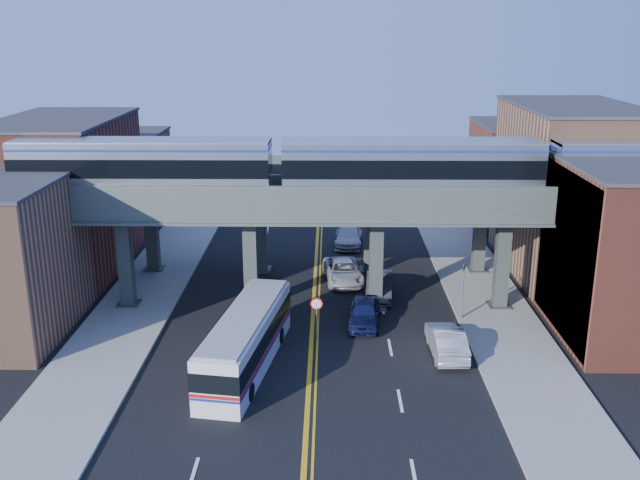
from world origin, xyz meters
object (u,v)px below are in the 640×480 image
object	(u,v)px
traffic_signal	(463,285)
car_lane_d	(349,236)
transit_train	(411,166)
car_lane_a	(365,313)
car_lane_b	(379,285)
car_lane_c	(343,271)
stop_sign	(317,312)
car_parked_curb	(446,340)
transit_bus	(246,341)

from	to	relation	value
traffic_signal	car_lane_d	bearing A→B (deg)	112.52
transit_train	traffic_signal	distance (m)	7.97
car_lane_a	car_lane_d	bearing A→B (deg)	97.06
traffic_signal	car_lane_b	xyz separation A→B (m)	(-4.82, 3.95, -1.50)
transit_train	car_lane_c	xyz separation A→B (m)	(-4.00, 4.96, -8.58)
transit_train	traffic_signal	world-z (taller)	transit_train
stop_sign	car_parked_curb	world-z (taller)	stop_sign
car_lane_d	transit_bus	bearing A→B (deg)	-101.46
car_lane_b	stop_sign	bearing A→B (deg)	-115.99
car_lane_a	car_parked_curb	bearing A→B (deg)	-37.55
transit_train	stop_sign	bearing A→B (deg)	-138.82
car_lane_a	car_lane_d	size ratio (longest dim) A/B	0.87
car_lane_d	car_parked_curb	world-z (taller)	car_parked_curb
stop_sign	car_lane_c	world-z (taller)	stop_sign
transit_bus	car_lane_b	size ratio (longest dim) A/B	2.34
car_lane_a	car_parked_curb	world-z (taller)	car_parked_curb
car_lane_a	transit_bus	bearing A→B (deg)	-134.16
transit_bus	car_lane_d	size ratio (longest dim) A/B	2.15
car_lane_b	car_lane_c	bearing A→B (deg)	132.57
car_lane_d	car_parked_curb	size ratio (longest dim) A/B	1.07
stop_sign	car_parked_curb	xyz separation A→B (m)	(7.24, -1.77, -0.95)
traffic_signal	car_lane_b	bearing A→B (deg)	140.68
car_lane_b	transit_bus	bearing A→B (deg)	-122.47
car_parked_curb	car_lane_b	bearing A→B (deg)	-71.69
stop_sign	car_lane_b	distance (m)	8.11
stop_sign	car_lane_a	bearing A→B (deg)	38.00
car_lane_d	car_lane_a	bearing A→B (deg)	-84.41
transit_bus	car_lane_b	world-z (taller)	transit_bus
transit_train	car_lane_b	bearing A→B (deg)	129.99
transit_bus	car_lane_d	bearing A→B (deg)	-6.21
stop_sign	car_parked_curb	size ratio (longest dim) A/B	0.53
stop_sign	transit_train	bearing A→B (deg)	41.18
transit_train	car_lane_d	bearing A→B (deg)	103.73
car_parked_curb	traffic_signal	bearing A→B (deg)	-110.83
traffic_signal	car_lane_c	bearing A→B (deg)	135.90
transit_train	car_lane_d	distance (m)	16.61
stop_sign	car_lane_a	world-z (taller)	stop_sign
car_lane_b	car_parked_curb	world-z (taller)	car_parked_curb
traffic_signal	car_lane_c	distance (m)	10.12
stop_sign	car_lane_c	xyz separation A→B (m)	(1.72, 9.96, -1.01)
transit_train	transit_bus	bearing A→B (deg)	-138.25
traffic_signal	transit_bus	world-z (taller)	traffic_signal
traffic_signal	car_parked_curb	xyz separation A→B (m)	(-1.66, -4.77, -1.49)
transit_train	traffic_signal	size ratio (longest dim) A/B	11.85
stop_sign	transit_bus	bearing A→B (deg)	-137.39
car_lane_c	car_lane_d	world-z (taller)	car_lane_d
car_parked_curb	stop_sign	bearing A→B (deg)	-15.30
car_lane_c	transit_train	bearing A→B (deg)	-58.01
car_lane_c	traffic_signal	bearing A→B (deg)	-50.97
transit_bus	car_lane_a	world-z (taller)	transit_bus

